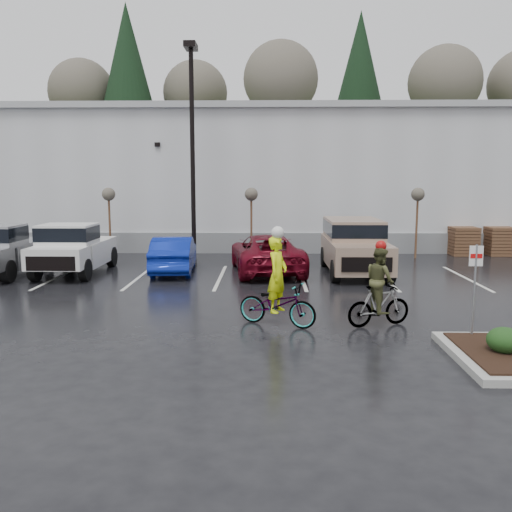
{
  "coord_description": "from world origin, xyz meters",
  "views": [
    {
      "loc": [
        -0.78,
        -11.61,
        3.65
      ],
      "look_at": [
        -1.11,
        4.57,
        1.3
      ],
      "focal_mm": 38.0,
      "sensor_mm": 36.0,
      "label": 1
    }
  ],
  "objects_px": {
    "cyclist_olive": "(379,295)",
    "car_red": "(267,253)",
    "pickup_silver": "(6,248)",
    "pallet_stack_a": "(463,241)",
    "fire_lane_sign": "(475,280)",
    "cyclist_hivis": "(277,295)",
    "lamppost": "(192,129)",
    "pickup_white": "(77,247)",
    "sapling_west": "(109,198)",
    "sapling_east": "(418,198)",
    "suv_tan": "(355,247)",
    "pallet_stack_b": "(499,241)",
    "car_blue": "(174,254)",
    "sapling_mid": "(251,198)"
  },
  "relations": [
    {
      "from": "cyclist_olive",
      "to": "car_red",
      "type": "bearing_deg",
      "value": 0.21
    },
    {
      "from": "pickup_silver",
      "to": "pallet_stack_a",
      "type": "bearing_deg",
      "value": 15.56
    },
    {
      "from": "fire_lane_sign",
      "to": "cyclist_hivis",
      "type": "relative_size",
      "value": 0.89
    },
    {
      "from": "pickup_silver",
      "to": "lamppost",
      "type": "bearing_deg",
      "value": 26.49
    },
    {
      "from": "fire_lane_sign",
      "to": "pickup_white",
      "type": "relative_size",
      "value": 0.42
    },
    {
      "from": "sapling_west",
      "to": "sapling_east",
      "type": "bearing_deg",
      "value": 0.0
    },
    {
      "from": "pickup_silver",
      "to": "suv_tan",
      "type": "bearing_deg",
      "value": 1.26
    },
    {
      "from": "pallet_stack_b",
      "to": "pickup_white",
      "type": "height_order",
      "value": "pickup_white"
    },
    {
      "from": "pallet_stack_a",
      "to": "sapling_west",
      "type": "bearing_deg",
      "value": -176.53
    },
    {
      "from": "cyclist_hivis",
      "to": "pickup_white",
      "type": "bearing_deg",
      "value": 69.69
    },
    {
      "from": "pickup_silver",
      "to": "cyclist_olive",
      "type": "relative_size",
      "value": 2.43
    },
    {
      "from": "sapling_east",
      "to": "cyclist_hivis",
      "type": "distance_m",
      "value": 13.37
    },
    {
      "from": "pallet_stack_a",
      "to": "fire_lane_sign",
      "type": "xyz_separation_m",
      "value": [
        -4.7,
        -13.8,
        0.73
      ]
    },
    {
      "from": "sapling_east",
      "to": "pallet_stack_b",
      "type": "bearing_deg",
      "value": 13.39
    },
    {
      "from": "lamppost",
      "to": "cyclist_hivis",
      "type": "height_order",
      "value": "lamppost"
    },
    {
      "from": "sapling_west",
      "to": "car_red",
      "type": "xyz_separation_m",
      "value": [
        7.2,
        -3.84,
        -1.99
      ]
    },
    {
      "from": "sapling_east",
      "to": "cyclist_hivis",
      "type": "relative_size",
      "value": 1.29
    },
    {
      "from": "sapling_east",
      "to": "car_red",
      "type": "bearing_deg",
      "value": -150.55
    },
    {
      "from": "pickup_silver",
      "to": "suv_tan",
      "type": "relative_size",
      "value": 1.02
    },
    {
      "from": "car_blue",
      "to": "cyclist_olive",
      "type": "bearing_deg",
      "value": 125.92
    },
    {
      "from": "sapling_mid",
      "to": "car_red",
      "type": "height_order",
      "value": "sapling_mid"
    },
    {
      "from": "sapling_mid",
      "to": "pallet_stack_b",
      "type": "distance_m",
      "value": 11.92
    },
    {
      "from": "suv_tan",
      "to": "car_red",
      "type": "bearing_deg",
      "value": 176.17
    },
    {
      "from": "pallet_stack_a",
      "to": "fire_lane_sign",
      "type": "distance_m",
      "value": 14.6
    },
    {
      "from": "sapling_mid",
      "to": "pickup_white",
      "type": "bearing_deg",
      "value": -148.82
    },
    {
      "from": "sapling_west",
      "to": "pickup_white",
      "type": "relative_size",
      "value": 0.62
    },
    {
      "from": "sapling_mid",
      "to": "car_red",
      "type": "relative_size",
      "value": 0.6
    },
    {
      "from": "pallet_stack_b",
      "to": "pickup_white",
      "type": "distance_m",
      "value": 19.01
    },
    {
      "from": "car_blue",
      "to": "car_red",
      "type": "xyz_separation_m",
      "value": [
        3.59,
        0.08,
        0.04
      ]
    },
    {
      "from": "sapling_west",
      "to": "car_blue",
      "type": "xyz_separation_m",
      "value": [
        3.61,
        -3.92,
        -2.02
      ]
    },
    {
      "from": "sapling_west",
      "to": "sapling_mid",
      "type": "height_order",
      "value": "same"
    },
    {
      "from": "lamppost",
      "to": "pallet_stack_a",
      "type": "bearing_deg",
      "value": 9.09
    },
    {
      "from": "sapling_mid",
      "to": "pallet_stack_a",
      "type": "height_order",
      "value": "sapling_mid"
    },
    {
      "from": "pickup_silver",
      "to": "car_blue",
      "type": "xyz_separation_m",
      "value": [
        6.35,
        0.44,
        -0.28
      ]
    },
    {
      "from": "sapling_east",
      "to": "cyclist_hivis",
      "type": "bearing_deg",
      "value": -119.56
    },
    {
      "from": "pickup_white",
      "to": "suv_tan",
      "type": "bearing_deg",
      "value": -0.26
    },
    {
      "from": "pickup_silver",
      "to": "cyclist_olive",
      "type": "xyz_separation_m",
      "value": [
        12.73,
        -7.14,
        -0.19
      ]
    },
    {
      "from": "car_red",
      "to": "cyclist_hivis",
      "type": "relative_size",
      "value": 2.15
    },
    {
      "from": "car_blue",
      "to": "car_red",
      "type": "distance_m",
      "value": 3.59
    },
    {
      "from": "sapling_west",
      "to": "car_red",
      "type": "height_order",
      "value": "sapling_west"
    },
    {
      "from": "fire_lane_sign",
      "to": "car_blue",
      "type": "bearing_deg",
      "value": 132.67
    },
    {
      "from": "pallet_stack_b",
      "to": "fire_lane_sign",
      "type": "xyz_separation_m",
      "value": [
        -6.4,
        -13.8,
        0.73
      ]
    },
    {
      "from": "lamppost",
      "to": "car_blue",
      "type": "bearing_deg",
      "value": -97.61
    },
    {
      "from": "pallet_stack_a",
      "to": "cyclist_hivis",
      "type": "xyz_separation_m",
      "value": [
        -9.02,
        -12.5,
        0.09
      ]
    },
    {
      "from": "sapling_west",
      "to": "suv_tan",
      "type": "bearing_deg",
      "value": -21.02
    },
    {
      "from": "pallet_stack_b",
      "to": "car_red",
      "type": "relative_size",
      "value": 0.25
    },
    {
      "from": "car_blue",
      "to": "suv_tan",
      "type": "distance_m",
      "value": 6.98
    },
    {
      "from": "sapling_west",
      "to": "cyclist_hivis",
      "type": "distance_m",
      "value": 13.86
    },
    {
      "from": "sapling_east",
      "to": "car_blue",
      "type": "xyz_separation_m",
      "value": [
        -10.39,
        -3.92,
        -2.02
      ]
    },
    {
      "from": "lamppost",
      "to": "car_blue",
      "type": "height_order",
      "value": "lamppost"
    }
  ]
}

